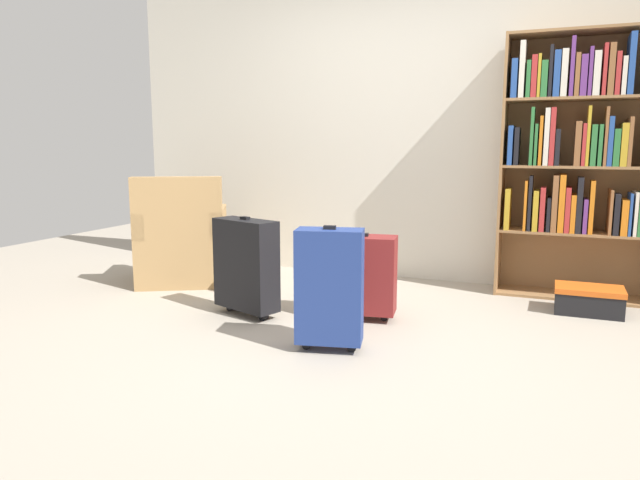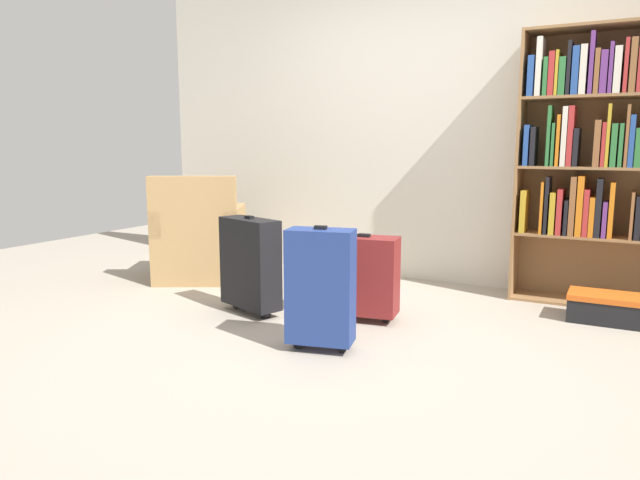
# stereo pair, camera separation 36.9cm
# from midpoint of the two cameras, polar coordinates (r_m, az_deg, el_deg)

# --- Properties ---
(ground_plane) EXTENTS (9.22, 9.22, 0.00)m
(ground_plane) POSITION_cam_midpoint_polar(r_m,az_deg,el_deg) (3.52, -1.60, -9.73)
(ground_plane) COLOR #9E9384
(back_wall) EXTENTS (5.27, 0.10, 2.60)m
(back_wall) POSITION_cam_midpoint_polar(r_m,az_deg,el_deg) (5.06, 6.82, 10.97)
(back_wall) COLOR beige
(back_wall) RESTS_ON ground
(bookshelf) EXTENTS (1.18, 0.33, 1.95)m
(bookshelf) POSITION_cam_midpoint_polar(r_m,az_deg,el_deg) (4.64, 22.50, 8.11)
(bookshelf) COLOR olive
(bookshelf) RESTS_ON ground
(armchair) EXTENTS (0.95, 0.95, 0.90)m
(armchair) POSITION_cam_midpoint_polar(r_m,az_deg,el_deg) (5.06, -15.35, -0.49)
(armchair) COLOR #9E7A4C
(armchair) RESTS_ON ground
(mug) EXTENTS (0.12, 0.08, 0.10)m
(mug) POSITION_cam_midpoint_polar(r_m,az_deg,el_deg) (4.72, -11.98, -4.37)
(mug) COLOR white
(mug) RESTS_ON ground
(storage_box) EXTENTS (0.44, 0.29, 0.19)m
(storage_box) POSITION_cam_midpoint_polar(r_m,az_deg,el_deg) (4.34, 22.63, -5.41)
(storage_box) COLOR black
(storage_box) RESTS_ON ground
(suitcase_navy_blue) EXTENTS (0.40, 0.27, 0.71)m
(suitcase_navy_blue) POSITION_cam_midpoint_polar(r_m,az_deg,el_deg) (3.24, -2.33, -4.59)
(suitcase_navy_blue) COLOR navy
(suitcase_navy_blue) RESTS_ON ground
(suitcase_black) EXTENTS (0.51, 0.33, 0.68)m
(suitcase_black) POSITION_cam_midpoint_polar(r_m,az_deg,el_deg) (3.97, -9.91, -2.40)
(suitcase_black) COLOR black
(suitcase_black) RESTS_ON ground
(suitcase_dark_red) EXTENTS (0.47, 0.28, 0.58)m
(suitcase_dark_red) POSITION_cam_midpoint_polar(r_m,az_deg,el_deg) (3.84, 1.37, -3.40)
(suitcase_dark_red) COLOR maroon
(suitcase_dark_red) RESTS_ON ground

